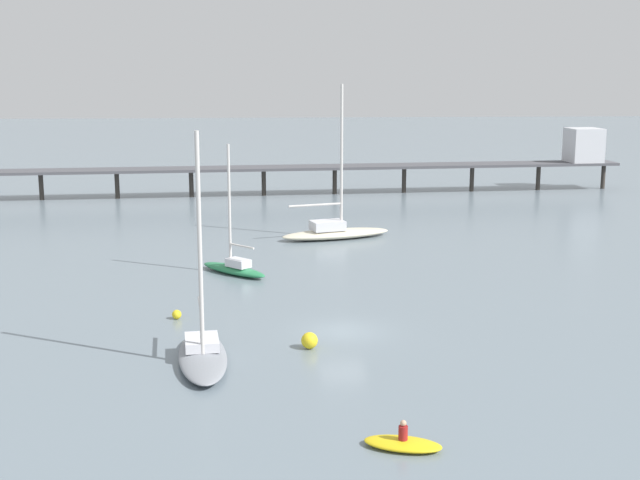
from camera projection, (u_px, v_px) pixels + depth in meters
The scene contains 8 objects.
ground_plane at pixel (343, 331), 47.01m from camera, with size 400.00×400.00×0.00m, color slate.
pier at pixel (405, 160), 97.87m from camera, with size 74.85×8.85×7.19m.
sailboat_cream at pixel (335, 230), 72.25m from camera, with size 9.93×5.23×12.90m.
sailboat_gray at pixel (202, 350), 42.03m from camera, with size 3.17×8.15×11.40m.
sailboat_green at pixel (234, 265), 59.87m from camera, with size 5.27×5.32×9.09m.
dinghy_yellow at pixel (403, 443), 32.60m from camera, with size 3.29×2.25×1.14m.
mooring_buoy_outer at pixel (310, 341), 44.07m from camera, with size 0.86×0.86×0.86m, color yellow.
mooring_buoy_far at pixel (177, 314), 49.26m from camera, with size 0.54×0.54×0.54m, color yellow.
Camera 1 is at (-4.41, -44.86, 14.32)m, focal length 47.99 mm.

